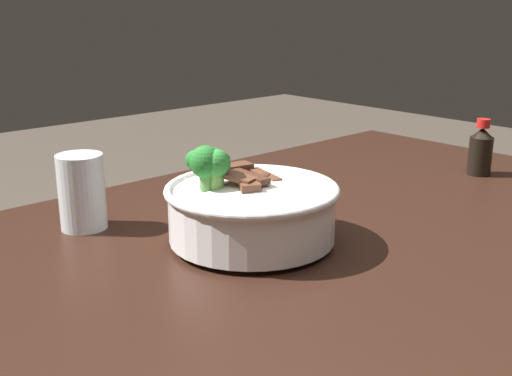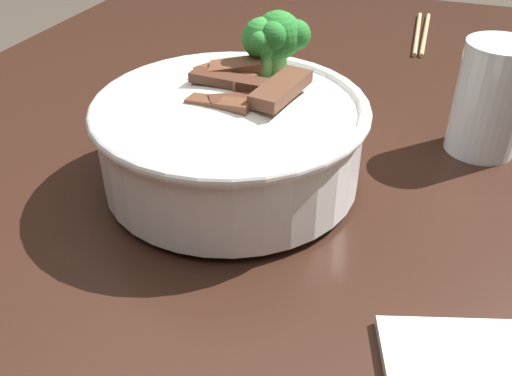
% 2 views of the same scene
% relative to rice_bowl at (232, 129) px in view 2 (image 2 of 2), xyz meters
% --- Properties ---
extents(dining_table, '(1.54, 0.87, 0.79)m').
position_rel_rice_bowl_xyz_m(dining_table, '(0.04, -0.03, -0.19)').
color(dining_table, black).
rests_on(dining_table, ground).
extents(rice_bowl, '(0.26, 0.26, 0.15)m').
position_rel_rice_bowl_xyz_m(rice_bowl, '(0.00, 0.00, 0.00)').
color(rice_bowl, white).
rests_on(rice_bowl, dining_table).
extents(drinking_glass, '(0.07, 0.07, 0.12)m').
position_rel_rice_bowl_xyz_m(drinking_glass, '(-0.15, 0.23, -0.01)').
color(drinking_glass, white).
rests_on(drinking_glass, dining_table).
extents(chopsticks_pair, '(0.21, 0.03, 0.01)m').
position_rel_rice_bowl_xyz_m(chopsticks_pair, '(-0.51, 0.13, -0.06)').
color(chopsticks_pair, tan).
rests_on(chopsticks_pair, dining_table).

